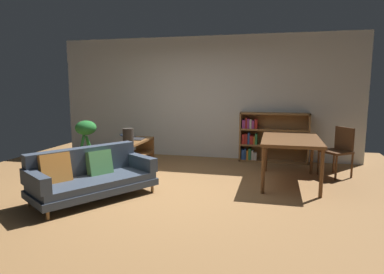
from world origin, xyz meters
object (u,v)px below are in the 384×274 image
(fabric_couch, at_px, (90,175))
(dining_table, at_px, (291,142))
(potted_floor_plant, at_px, (86,138))
(bookshelf, at_px, (268,138))
(media_console, at_px, (133,156))
(open_laptop, at_px, (134,138))
(dining_chair_near, at_px, (339,148))
(desk_speaker, at_px, (128,136))

(fabric_couch, bearing_deg, dining_table, 27.63)
(fabric_couch, xyz_separation_m, potted_floor_plant, (-1.03, 1.62, 0.26))
(fabric_couch, distance_m, bookshelf, 3.93)
(media_console, relative_size, dining_table, 0.88)
(potted_floor_plant, relative_size, dining_table, 0.64)
(open_laptop, height_order, potted_floor_plant, potted_floor_plant)
(dining_chair_near, relative_size, bookshelf, 0.61)
(open_laptop, relative_size, desk_speaker, 1.65)
(fabric_couch, xyz_separation_m, desk_speaker, (-0.01, 1.35, 0.38))
(media_console, bearing_deg, dining_chair_near, 8.06)
(desk_speaker, bearing_deg, fabric_couch, -89.63)
(desk_speaker, distance_m, potted_floor_plant, 1.06)
(fabric_couch, distance_m, dining_table, 3.23)
(media_console, height_order, bookshelf, bookshelf)
(open_laptop, distance_m, desk_speaker, 0.55)
(desk_speaker, bearing_deg, bookshelf, 34.86)
(desk_speaker, xyz_separation_m, potted_floor_plant, (-1.02, 0.27, -0.12))
(dining_table, bearing_deg, bookshelf, 104.02)
(fabric_couch, bearing_deg, potted_floor_plant, 122.49)
(potted_floor_plant, distance_m, dining_chair_near, 4.77)
(desk_speaker, bearing_deg, media_console, 99.86)
(dining_chair_near, bearing_deg, media_console, -171.94)
(desk_speaker, height_order, bookshelf, bookshelf)
(open_laptop, xyz_separation_m, desk_speaker, (0.12, -0.52, 0.11))
(open_laptop, xyz_separation_m, dining_table, (2.97, -0.39, 0.10))
(media_console, relative_size, desk_speaker, 4.62)
(fabric_couch, distance_m, dining_chair_near, 4.29)
(open_laptop, bearing_deg, dining_chair_near, 4.17)
(fabric_couch, distance_m, open_laptop, 1.90)
(dining_table, height_order, bookshelf, bookshelf)
(open_laptop, height_order, dining_table, dining_table)
(dining_table, bearing_deg, open_laptop, 172.57)
(open_laptop, bearing_deg, media_console, -73.98)
(desk_speaker, relative_size, dining_chair_near, 0.32)
(dining_chair_near, bearing_deg, bookshelf, 144.12)
(open_laptop, distance_m, potted_floor_plant, 0.94)
(dining_chair_near, height_order, bookshelf, bookshelf)
(potted_floor_plant, relative_size, bookshelf, 0.66)
(open_laptop, relative_size, potted_floor_plant, 0.49)
(fabric_couch, xyz_separation_m, open_laptop, (-0.13, 1.88, 0.26))
(fabric_couch, relative_size, potted_floor_plant, 2.00)
(potted_floor_plant, height_order, dining_table, potted_floor_plant)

